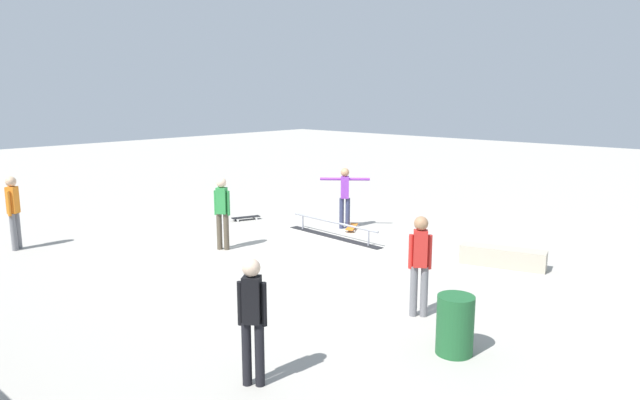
{
  "coord_description": "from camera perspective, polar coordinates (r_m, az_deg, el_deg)",
  "views": [
    {
      "loc": [
        -8.63,
        9.8,
        3.52
      ],
      "look_at": [
        0.4,
        -0.12,
        1.0
      ],
      "focal_mm": 32.46,
      "sensor_mm": 36.0,
      "label": 1
    }
  ],
  "objects": [
    {
      "name": "ground_plane",
      "position": [
        13.52,
        0.91,
        -4.45
      ],
      "size": [
        60.0,
        60.0,
        0.0
      ],
      "primitive_type": "plane",
      "color": "#ADA89E"
    },
    {
      "name": "loose_skateboard_black",
      "position": [
        16.23,
        -7.32,
        -1.71
      ],
      "size": [
        0.47,
        0.82,
        0.09
      ],
      "rotation": [
        0.0,
        0.0,
        1.21
      ],
      "color": "black",
      "rests_on": "ground_plane"
    },
    {
      "name": "bystander_green_shirt",
      "position": [
        13.12,
        -9.62,
        -0.9
      ],
      "size": [
        0.36,
        0.27,
        1.65
      ],
      "rotation": [
        0.0,
        0.0,
        0.54
      ],
      "color": "brown",
      "rests_on": "ground_plane"
    },
    {
      "name": "bystander_black_shirt",
      "position": [
        7.07,
        -6.69,
        -11.18
      ],
      "size": [
        0.34,
        0.27,
        1.6
      ],
      "rotation": [
        0.0,
        0.0,
        3.76
      ],
      "color": "black",
      "rests_on": "ground_plane"
    },
    {
      "name": "trash_bin",
      "position": [
        8.22,
        13.17,
        -11.9
      ],
      "size": [
        0.51,
        0.51,
        0.82
      ],
      "primitive_type": "cylinder",
      "color": "#1E592D",
      "rests_on": "ground_plane"
    },
    {
      "name": "bystander_orange_shirt",
      "position": [
        14.64,
        -27.98,
        -0.76
      ],
      "size": [
        0.29,
        0.34,
        1.67
      ],
      "rotation": [
        0.0,
        0.0,
        5.37
      ],
      "color": "slate",
      "rests_on": "ground_plane"
    },
    {
      "name": "skater_main",
      "position": [
        14.96,
        2.46,
        0.64
      ],
      "size": [
        1.04,
        0.87,
        1.59
      ],
      "rotation": [
        0.0,
        0.0,
        0.69
      ],
      "color": "#2D3351",
      "rests_on": "ground_plane"
    },
    {
      "name": "skate_ledge",
      "position": [
        12.43,
        17.56,
        -5.39
      ],
      "size": [
        1.73,
        0.84,
        0.39
      ],
      "primitive_type": "cube",
      "rotation": [
        0.0,
        0.0,
        0.27
      ],
      "color": "#B2A893",
      "rests_on": "ground_plane"
    },
    {
      "name": "bystander_red_shirt",
      "position": [
        9.24,
        9.82,
        -5.89
      ],
      "size": [
        0.34,
        0.28,
        1.62
      ],
      "rotation": [
        0.0,
        0.0,
        0.63
      ],
      "color": "slate",
      "rests_on": "ground_plane"
    },
    {
      "name": "skateboard_main",
      "position": [
        15.0,
        3.15,
        -2.66
      ],
      "size": [
        0.56,
        0.8,
        0.09
      ],
      "rotation": [
        0.0,
        0.0,
        2.08
      ],
      "color": "orange",
      "rests_on": "ground_plane"
    },
    {
      "name": "grind_rail",
      "position": [
        14.19,
        1.36,
        -3.0
      ],
      "size": [
        3.01,
        0.45,
        0.4
      ],
      "rotation": [
        0.0,
        0.0,
        -0.07
      ],
      "color": "black",
      "rests_on": "ground_plane"
    }
  ]
}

